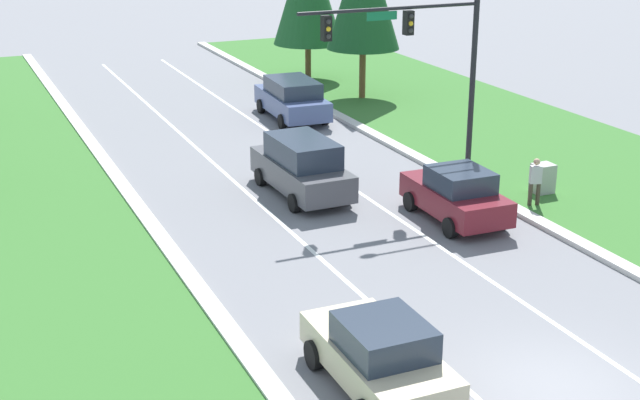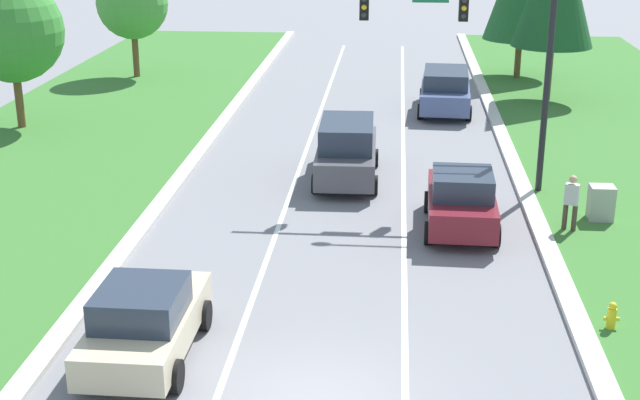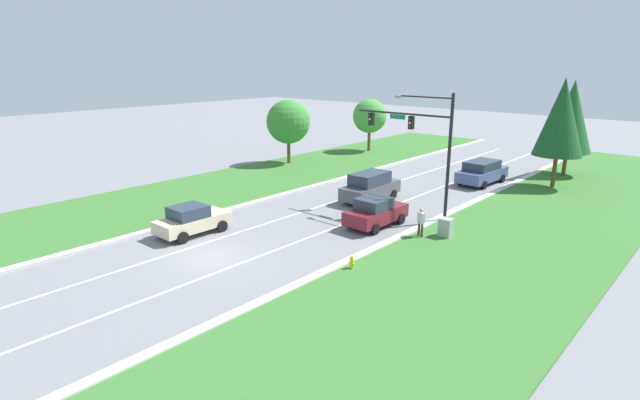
% 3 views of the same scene
% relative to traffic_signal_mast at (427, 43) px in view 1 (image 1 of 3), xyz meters
% --- Properties ---
extents(ground_plane, '(160.00, 160.00, 0.00)m').
position_rel_traffic_signal_mast_xyz_m(ground_plane, '(-4.18, -12.95, -5.10)').
color(ground_plane, slate).
extents(lane_stripe_inner_right, '(0.14, 81.00, 0.01)m').
position_rel_traffic_signal_mast_xyz_m(lane_stripe_inner_right, '(-2.38, -12.95, -5.10)').
color(lane_stripe_inner_right, white).
rests_on(lane_stripe_inner_right, ground_plane).
extents(traffic_signal_mast, '(6.76, 0.41, 7.69)m').
position_rel_traffic_signal_mast_xyz_m(traffic_signal_mast, '(0.00, 0.00, 0.00)').
color(traffic_signal_mast, black).
rests_on(traffic_signal_mast, ground_plane).
extents(slate_blue_suv, '(2.44, 5.12, 1.85)m').
position_rel_traffic_signal_mast_xyz_m(slate_blue_suv, '(-0.58, 10.77, -4.14)').
color(slate_blue_suv, '#475684').
rests_on(slate_blue_suv, ground_plane).
extents(graphite_suv, '(2.17, 4.93, 2.02)m').
position_rel_traffic_signal_mast_xyz_m(graphite_suv, '(-4.28, 0.83, -4.08)').
color(graphite_suv, '#4C4C51').
rests_on(graphite_suv, ground_plane).
extents(champagne_sedan, '(2.08, 4.21, 1.68)m').
position_rel_traffic_signal_mast_xyz_m(champagne_sedan, '(-7.71, -11.50, -4.26)').
color(champagne_sedan, beige).
rests_on(champagne_sedan, ground_plane).
extents(burgundy_sedan, '(2.12, 4.18, 1.76)m').
position_rel_traffic_signal_mast_xyz_m(burgundy_sedan, '(-0.78, -3.48, -4.23)').
color(burgundy_sedan, maroon).
rests_on(burgundy_sedan, ground_plane).
extents(utility_cabinet, '(0.70, 0.60, 1.10)m').
position_rel_traffic_signal_mast_xyz_m(utility_cabinet, '(3.31, -2.54, -4.55)').
color(utility_cabinet, '#9E9E99').
rests_on(utility_cabinet, ground_plane).
extents(pedestrian, '(0.43, 0.34, 1.69)m').
position_rel_traffic_signal_mast_xyz_m(pedestrian, '(2.26, -3.48, -4.16)').
color(pedestrian, '#42382D').
rests_on(pedestrian, ground_plane).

